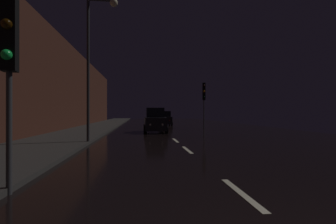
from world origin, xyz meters
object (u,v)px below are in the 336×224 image
car_approaching_headlights (155,121)px  traffic_light_far_right (204,95)px  traffic_light_near_left (9,42)px  streetlamp_overhead (96,49)px  car_distant_taillights (165,119)px

car_approaching_headlights → traffic_light_far_right: bearing=130.9°
traffic_light_near_left → car_approaching_headlights: 17.10m
traffic_light_near_left → car_approaching_headlights: size_ratio=1.06×
car_approaching_headlights → traffic_light_near_left: bearing=-13.9°
traffic_light_far_right → traffic_light_near_left: bearing=-17.7°
streetlamp_overhead → car_distant_taillights: size_ratio=2.12×
traffic_light_far_right → car_approaching_headlights: size_ratio=1.18×
traffic_light_far_right → car_approaching_headlights: bearing=-42.2°
streetlamp_overhead → car_approaching_headlights: bearing=64.6°
traffic_light_near_left → car_approaching_headlights: (4.06, 16.45, -2.28)m
traffic_light_near_left → car_distant_taillights: bearing=156.7°
car_approaching_headlights → car_distant_taillights: car_approaching_headlights is taller
traffic_light_near_left → car_distant_taillights: (6.17, 28.63, -2.38)m
car_approaching_headlights → car_distant_taillights: bearing=170.2°
traffic_light_near_left → streetlamp_overhead: (0.32, 8.55, 2.03)m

